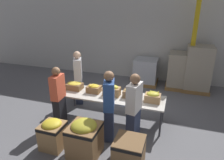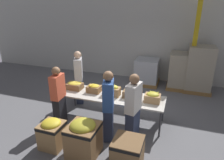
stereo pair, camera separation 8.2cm
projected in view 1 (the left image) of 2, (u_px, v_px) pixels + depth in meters
ground_plane at (112, 119)px, 5.80m from camera, size 30.00×30.00×0.00m
wall_back at (139, 33)px, 8.40m from camera, size 16.00×0.08×4.00m
sorting_table at (112, 97)px, 5.55m from camera, size 2.92×0.89×0.75m
banana_box_0 at (74, 86)px, 5.92m from camera, size 0.47×0.33×0.23m
banana_box_1 at (94, 88)px, 5.71m from camera, size 0.38×0.32×0.25m
banana_box_2 at (112, 90)px, 5.50m from camera, size 0.46×0.32×0.32m
banana_box_3 at (133, 93)px, 5.37m from camera, size 0.50×0.28×0.27m
banana_box_4 at (153, 97)px, 5.16m from camera, size 0.40×0.33×0.27m
volunteer_0 at (78, 78)px, 6.50m from camera, size 0.41×0.53×1.75m
volunteer_1 at (109, 107)px, 4.68m from camera, size 0.35×0.51×1.75m
volunteer_2 at (59, 97)px, 5.29m from camera, size 0.25×0.45×1.64m
volunteer_3 at (134, 109)px, 4.60m from camera, size 0.31×0.49×1.71m
donation_bin_0 at (53, 133)px, 4.54m from camera, size 0.52×0.52×0.70m
donation_bin_1 at (85, 137)px, 4.28m from camera, size 0.65×0.65×0.85m
donation_bin_2 at (129, 152)px, 4.03m from camera, size 0.60×0.60×0.62m
support_pillar at (194, 38)px, 7.12m from camera, size 0.15×0.15×4.00m
pallet_stack_0 at (198, 69)px, 7.47m from camera, size 0.99×0.99×1.73m
pallet_stack_1 at (181, 71)px, 7.77m from camera, size 1.03×1.03×1.40m
pallet_stack_2 at (146, 72)px, 8.23m from camera, size 0.99×0.99×1.05m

